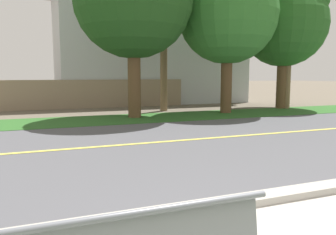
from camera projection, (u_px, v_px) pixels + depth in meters
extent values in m
plane|color=#665B4C|center=(106.00, 135.00, 9.23)|extent=(140.00, 140.00, 0.00)
cube|color=#ADA89E|center=(198.00, 209.00, 4.01)|extent=(44.00, 0.30, 0.11)
cube|color=#515156|center=(118.00, 145.00, 7.85)|extent=(52.00, 8.00, 0.01)
cube|color=#E0CC4C|center=(118.00, 145.00, 7.85)|extent=(48.00, 0.14, 0.01)
cube|color=#2D6026|center=(89.00, 121.00, 12.09)|extent=(48.00, 2.80, 0.02)
cylinder|color=slate|center=(89.00, 221.00, 1.50)|extent=(1.88, 0.04, 0.04)
cylinder|color=brown|center=(134.00, 81.00, 12.83)|extent=(0.49, 0.49, 2.79)
cylinder|color=brown|center=(226.00, 83.00, 14.44)|extent=(0.48, 0.48, 2.61)
sphere|color=#2D6B28|center=(228.00, 14.00, 14.08)|extent=(4.18, 4.18, 4.18)
cylinder|color=brown|center=(281.00, 82.00, 16.42)|extent=(0.47, 0.47, 2.53)
sphere|color=#23561E|center=(284.00, 24.00, 16.07)|extent=(4.05, 4.05, 4.05)
cylinder|color=brown|center=(289.00, 32.00, 16.07)|extent=(0.32, 0.32, 7.36)
cylinder|color=brown|center=(164.00, 15.00, 14.93)|extent=(0.32, 0.32, 8.56)
cube|color=gray|center=(55.00, 95.00, 16.11)|extent=(13.00, 0.36, 1.40)
cube|color=#B7BCC1|center=(147.00, 49.00, 20.80)|extent=(10.65, 6.40, 6.39)
cube|color=#232833|center=(121.00, 37.00, 16.91)|extent=(1.10, 0.06, 1.30)
cube|color=#232833|center=(206.00, 41.00, 18.65)|extent=(1.10, 0.06, 1.30)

